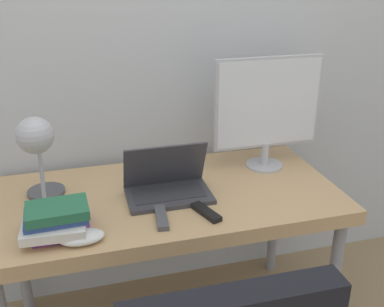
% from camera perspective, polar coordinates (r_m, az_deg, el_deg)
% --- Properties ---
extents(wall_back, '(8.00, 0.05, 2.60)m').
position_cam_1_polar(wall_back, '(2.06, -6.14, 14.78)').
color(wall_back, silver).
rests_on(wall_back, ground_plane).
extents(desk, '(1.41, 0.70, 0.72)m').
position_cam_1_polar(desk, '(1.89, -3.17, -6.81)').
color(desk, tan).
rests_on(desk, ground_plane).
extents(laptop, '(0.34, 0.21, 0.21)m').
position_cam_1_polar(laptop, '(1.82, -3.21, -4.04)').
color(laptop, '#38383D').
rests_on(laptop, desk).
extents(monitor, '(0.49, 0.17, 0.51)m').
position_cam_1_polar(monitor, '(2.02, 9.61, 5.75)').
color(monitor, '#B7B7BC').
rests_on(monitor, desk).
extents(desk_lamp, '(0.15, 0.28, 0.37)m').
position_cam_1_polar(desk_lamp, '(1.73, -19.13, 1.13)').
color(desk_lamp, '#4C4C51').
rests_on(desk_lamp, desk).
extents(book_stack, '(0.23, 0.19, 0.12)m').
position_cam_1_polar(book_stack, '(1.62, -16.79, -8.14)').
color(book_stack, '#753384').
rests_on(book_stack, desk).
extents(tv_remote, '(0.06, 0.16, 0.02)m').
position_cam_1_polar(tv_remote, '(1.67, -3.91, -8.12)').
color(tv_remote, '#4C4C51').
rests_on(tv_remote, desk).
extents(media_remote, '(0.09, 0.15, 0.02)m').
position_cam_1_polar(media_remote, '(1.70, 1.79, -7.45)').
color(media_remote, black).
rests_on(media_remote, desk).
extents(game_controller, '(0.15, 0.09, 0.04)m').
position_cam_1_polar(game_controller, '(1.58, -13.84, -10.27)').
color(game_controller, white).
rests_on(game_controller, desk).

